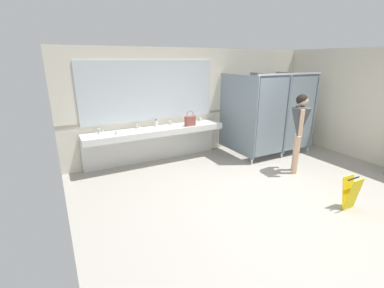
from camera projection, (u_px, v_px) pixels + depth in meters
The scene contains 12 objects.
ground_plane at pixel (276, 196), 4.96m from camera, with size 6.93×6.16×0.10m, color #9E998E.
wall_back at pixel (201, 102), 6.93m from camera, with size 6.93×0.12×2.65m, color beige.
wall_back_tile_band at pixel (202, 113), 6.96m from camera, with size 6.93×0.01×0.06m, color #9E937F.
vanity_counter at pixel (155, 137), 6.31m from camera, with size 3.30×0.54×0.97m.
mirror_panel at pixel (151, 91), 6.15m from camera, with size 3.20×0.02×1.36m, color silver.
bathroom_stalls at pixel (272, 112), 6.84m from camera, with size 1.99×1.46×2.08m.
person_standing at pixel (300, 124), 5.59m from camera, with size 0.57×0.57×1.71m.
handbag at pixel (190, 120), 6.37m from camera, with size 0.24×0.12×0.37m.
soap_dispenser at pixel (156, 123), 6.30m from camera, with size 0.07×0.07×0.18m.
paper_cup at pixel (116, 132), 5.67m from camera, with size 0.07×0.07×0.08m, color white.
wet_floor_sign at pixel (351, 193), 4.37m from camera, with size 0.28×0.19×0.56m.
floor_drain_cover at pixel (238, 184), 5.33m from camera, with size 0.14×0.14×0.01m, color #B7BABF.
Camera 1 is at (-3.46, -3.18, 2.38)m, focal length 24.95 mm.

